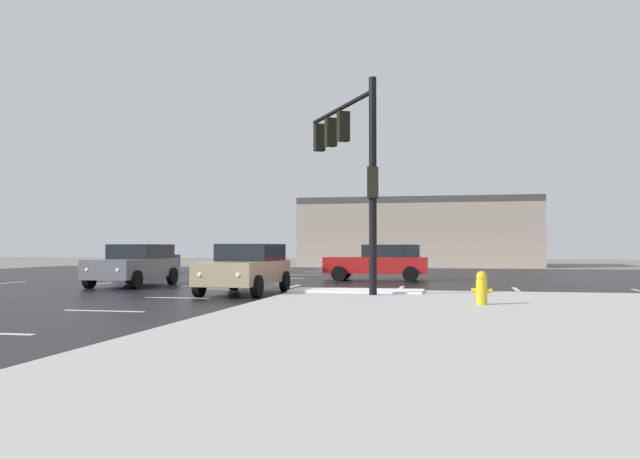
# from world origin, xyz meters

# --- Properties ---
(ground_plane) EXTENTS (120.00, 120.00, 0.00)m
(ground_plane) POSITION_xyz_m (0.00, 0.00, 0.00)
(ground_plane) COLOR slate
(road_asphalt) EXTENTS (44.00, 44.00, 0.02)m
(road_asphalt) POSITION_xyz_m (0.00, 0.00, 0.01)
(road_asphalt) COLOR black
(road_asphalt) RESTS_ON ground_plane
(snow_strip_curbside) EXTENTS (4.00, 1.60, 0.06)m
(snow_strip_curbside) POSITION_xyz_m (5.00, -4.00, 0.17)
(snow_strip_curbside) COLOR white
(snow_strip_curbside) RESTS_ON sidewalk_corner
(lane_markings) EXTENTS (36.15, 36.15, 0.01)m
(lane_markings) POSITION_xyz_m (1.20, -1.38, 0.02)
(lane_markings) COLOR silver
(lane_markings) RESTS_ON road_asphalt
(traffic_signal_mast) EXTENTS (2.83, 4.53, 6.23)m
(traffic_signal_mast) POSITION_xyz_m (4.79, -3.86, 4.42)
(traffic_signal_mast) COLOR black
(traffic_signal_mast) RESTS_ON sidewalk_corner
(fire_hydrant) EXTENTS (0.48, 0.26, 0.79)m
(fire_hydrant) POSITION_xyz_m (8.56, -7.87, 0.54)
(fire_hydrant) COLOR gold
(fire_hydrant) RESTS_ON sidewalk_corner
(strip_building_background) EXTENTS (18.12, 8.00, 5.23)m
(strip_building_background) POSITION_xyz_m (5.08, 28.64, 2.61)
(strip_building_background) COLOR gray
(strip_building_background) RESTS_ON ground_plane
(sedan_red) EXTENTS (4.59, 2.15, 1.58)m
(sedan_red) POSITION_xyz_m (4.67, 5.00, 0.85)
(sedan_red) COLOR #B21919
(sedan_red) RESTS_ON road_asphalt
(sedan_tan) EXTENTS (2.05, 4.55, 1.58)m
(sedan_tan) POSITION_xyz_m (1.39, -3.76, 0.85)
(sedan_tan) COLOR tan
(sedan_tan) RESTS_ON road_asphalt
(sedan_blue) EXTENTS (2.03, 4.54, 1.58)m
(sedan_blue) POSITION_xyz_m (-8.73, 9.60, 0.85)
(sedan_blue) COLOR navy
(sedan_blue) RESTS_ON road_asphalt
(sedan_grey) EXTENTS (2.06, 4.55, 1.58)m
(sedan_grey) POSITION_xyz_m (-3.96, -0.89, 0.85)
(sedan_grey) COLOR slate
(sedan_grey) RESTS_ON road_asphalt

